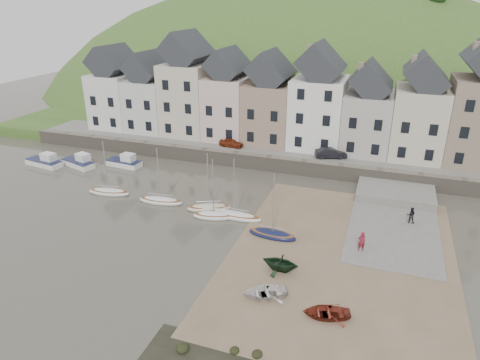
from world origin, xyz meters
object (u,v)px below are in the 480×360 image
at_px(sailboat_0, 109,192).
at_px(car_right, 331,153).
at_px(person_red, 362,241).
at_px(car_left, 231,143).
at_px(person_dark, 411,215).
at_px(rowboat_white, 264,292).
at_px(rowboat_red, 326,312).
at_px(rowboat_green, 280,262).

bearing_deg(sailboat_0, car_right, 35.04).
relative_size(sailboat_0, person_red, 3.60).
distance_m(sailboat_0, car_left, 17.62).
distance_m(sailboat_0, person_dark, 31.25).
distance_m(car_left, car_right, 13.11).
xyz_separation_m(rowboat_white, car_right, (0.71, 26.59, 1.84)).
relative_size(person_dark, car_right, 0.41).
distance_m(rowboat_red, person_dark, 16.69).
bearing_deg(person_red, rowboat_red, 62.45).
bearing_deg(car_left, car_right, -84.38).
xyz_separation_m(rowboat_red, car_left, (-16.90, 27.28, 1.76)).
bearing_deg(rowboat_white, person_dark, 120.08).
distance_m(sailboat_0, rowboat_green, 22.71).
bearing_deg(person_red, rowboat_white, 36.43).
relative_size(rowboat_white, car_right, 0.85).
xyz_separation_m(rowboat_red, car_right, (-3.79, 27.28, 1.85)).
height_order(rowboat_green, person_dark, person_dark).
distance_m(sailboat_0, person_red, 27.19).
bearing_deg(person_dark, sailboat_0, 8.10).
distance_m(person_dark, car_right, 14.87).
distance_m(rowboat_green, person_red, 7.60).
xyz_separation_m(rowboat_green, car_right, (0.45, 23.13, 1.42)).
xyz_separation_m(rowboat_white, person_red, (5.99, 8.46, 0.60)).
xyz_separation_m(rowboat_green, rowboat_red, (4.24, -4.16, -0.42)).
distance_m(rowboat_red, car_left, 32.15).
distance_m(rowboat_red, car_right, 27.61).
bearing_deg(rowboat_red, rowboat_white, -114.20).
distance_m(person_dark, car_left, 25.23).
bearing_deg(car_left, rowboat_green, -145.67).
bearing_deg(car_right, car_left, 71.16).
distance_m(rowboat_white, person_dark, 18.08).
distance_m(rowboat_white, rowboat_green, 3.50).
height_order(rowboat_red, person_red, person_red).
height_order(car_left, car_right, car_right).
xyz_separation_m(rowboat_white, person_dark, (9.99, 15.06, 0.52)).
distance_m(rowboat_green, car_left, 26.40).
height_order(sailboat_0, rowboat_red, sailboat_0).
bearing_deg(rowboat_green, person_dark, 142.78).
bearing_deg(sailboat_0, car_left, 60.50).
bearing_deg(rowboat_red, sailboat_0, -130.73).
height_order(sailboat_0, person_red, sailboat_0).
bearing_deg(car_right, person_red, 177.42).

